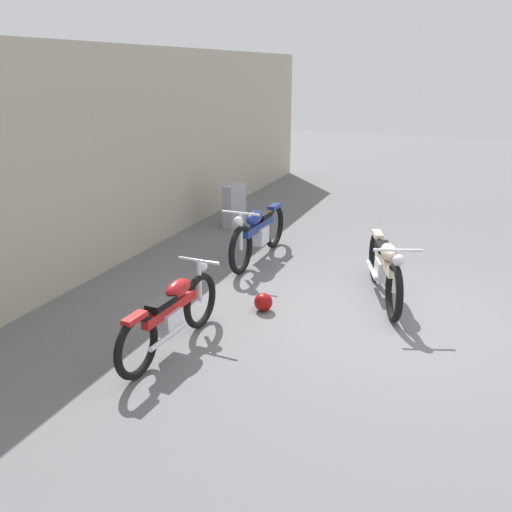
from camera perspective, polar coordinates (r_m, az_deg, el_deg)
name	(u,v)px	position (r m, az deg, el deg)	size (l,w,h in m)	color
ground_plane	(378,316)	(7.12, 12.64, -6.14)	(40.00, 40.00, 0.00)	slate
building_wall	(85,164)	(8.39, -17.43, 9.19)	(18.00, 0.30, 3.32)	#B2A893
stone_marker	(234,205)	(10.79, -2.27, 5.32)	(0.60, 0.20, 0.83)	#9E9EA3
helmet	(263,302)	(7.05, 0.77, -4.84)	(0.24, 0.24, 0.24)	maroon
motorcycle_cream	(385,268)	(7.49, 13.30, -1.19)	(2.00, 0.90, 0.94)	black
motorcycle_blue	(258,232)	(8.80, 0.22, 2.50)	(2.16, 0.60, 0.97)	black
motorcycle_red	(172,315)	(6.08, -8.79, -6.07)	(1.93, 0.54, 0.87)	black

